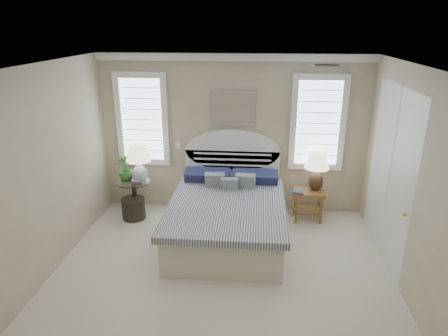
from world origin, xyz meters
TOP-DOWN VIEW (x-y plane):
  - floor at (0.00, 0.00)m, footprint 4.50×5.00m
  - ceiling at (0.00, 0.00)m, footprint 4.50×5.00m
  - wall_back at (0.00, 2.50)m, footprint 4.50×0.02m
  - wall_left at (-2.25, 0.00)m, footprint 0.02×5.00m
  - wall_right at (2.25, 0.00)m, footprint 0.02×5.00m
  - crown_molding at (0.00, 2.46)m, footprint 4.50×0.08m
  - hvac_vent at (1.20, 0.80)m, footprint 0.30×0.20m
  - switch_plate at (-0.95, 2.48)m, footprint 0.08×0.01m
  - window_left at (-1.55, 2.48)m, footprint 0.90×0.06m
  - window_right at (1.40, 2.48)m, footprint 0.90×0.06m
  - painting at (0.00, 2.46)m, footprint 0.74×0.04m
  - closet_door at (2.23, 1.20)m, footprint 0.02×1.80m
  - bed at (0.00, 1.46)m, footprint 1.72×2.28m
  - side_table_left at (-1.65, 2.05)m, footprint 0.56×0.56m
  - nightstand_right at (1.30, 2.15)m, footprint 0.50×0.40m
  - floor_pot at (-1.65, 1.93)m, footprint 0.43×0.43m
  - lamp_left at (-1.52, 2.01)m, footprint 0.50×0.50m
  - lamp_right at (1.40, 2.20)m, footprint 0.44×0.44m
  - potted_plant at (-1.78, 2.06)m, footprint 0.29×0.29m
  - books_left at (-1.56, 1.96)m, footprint 0.19×0.15m
  - books_right at (1.10, 2.00)m, footprint 0.17×0.12m

SIDE VIEW (x-z plane):
  - floor at x=0.00m, z-range -0.01..0.01m
  - floor_pot at x=-1.65m, z-range 0.00..0.36m
  - bed at x=0.00m, z-range -0.35..1.12m
  - nightstand_right at x=1.30m, z-range 0.12..0.65m
  - side_table_left at x=-1.65m, z-range 0.07..0.70m
  - books_right at x=1.10m, z-range 0.53..0.58m
  - books_left at x=-1.56m, z-range 0.63..0.70m
  - potted_plant at x=-1.78m, z-range 0.63..1.05m
  - lamp_right at x=1.40m, z-range 0.60..1.26m
  - lamp_left at x=-1.52m, z-range 0.70..1.37m
  - switch_plate at x=-0.95m, z-range 1.09..1.21m
  - closet_door at x=2.23m, z-range 0.00..2.40m
  - wall_back at x=0.00m, z-range 0.00..2.70m
  - wall_left at x=-2.25m, z-range 0.00..2.70m
  - wall_right at x=2.25m, z-range 0.00..2.70m
  - window_left at x=-1.55m, z-range 0.80..2.40m
  - window_right at x=1.40m, z-range 0.80..2.40m
  - painting at x=0.00m, z-range 1.53..2.11m
  - crown_molding at x=0.00m, z-range 2.58..2.70m
  - hvac_vent at x=1.20m, z-range 2.67..2.69m
  - ceiling at x=0.00m, z-range 2.70..2.71m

